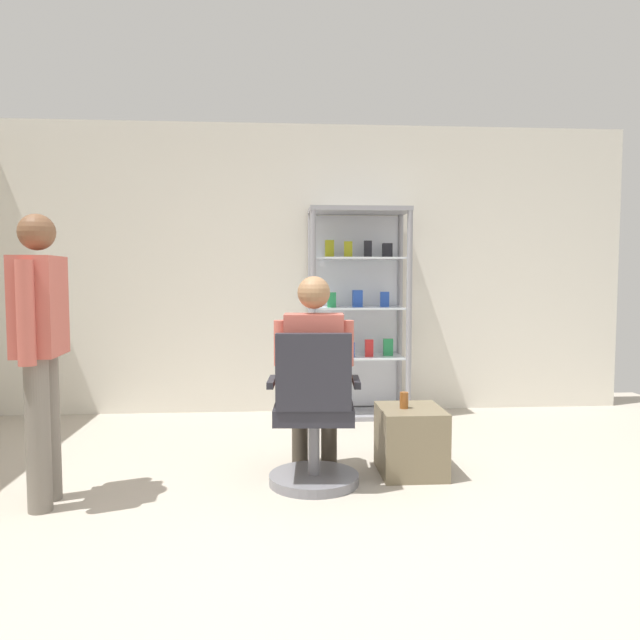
% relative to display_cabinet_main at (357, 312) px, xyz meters
% --- Properties ---
extents(ground_plane, '(7.20, 7.20, 0.00)m').
position_rel_display_cabinet_main_xyz_m(ground_plane, '(-0.40, -2.76, -0.96)').
color(ground_plane, '#B2A899').
extents(back_wall, '(6.00, 0.10, 2.70)m').
position_rel_display_cabinet_main_xyz_m(back_wall, '(-0.40, 0.24, 0.39)').
color(back_wall, silver).
rests_on(back_wall, ground).
extents(display_cabinet_main, '(0.90, 0.45, 1.90)m').
position_rel_display_cabinet_main_xyz_m(display_cabinet_main, '(0.00, 0.00, 0.00)').
color(display_cabinet_main, gray).
rests_on(display_cabinet_main, ground).
extents(office_chair, '(0.58, 0.56, 0.96)m').
position_rel_display_cabinet_main_xyz_m(office_chair, '(-0.52, -1.91, -0.57)').
color(office_chair, slate).
rests_on(office_chair, ground).
extents(seated_shopkeeper, '(0.51, 0.58, 1.29)m').
position_rel_display_cabinet_main_xyz_m(seated_shopkeeper, '(-0.51, -1.74, -0.25)').
color(seated_shopkeeper, '#3F382D').
rests_on(seated_shopkeeper, ground).
extents(storage_crate, '(0.41, 0.47, 0.43)m').
position_rel_display_cabinet_main_xyz_m(storage_crate, '(0.12, -1.69, -0.75)').
color(storage_crate, '#72664C').
rests_on(storage_crate, ground).
extents(tea_glass, '(0.06, 0.06, 0.11)m').
position_rel_display_cabinet_main_xyz_m(tea_glass, '(0.08, -1.70, -0.48)').
color(tea_glass, brown).
rests_on(tea_glass, storage_crate).
extents(standing_customer, '(0.24, 0.52, 1.63)m').
position_rel_display_cabinet_main_xyz_m(standing_customer, '(-2.05, -2.09, -0.03)').
color(standing_customer, slate).
rests_on(standing_customer, ground).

